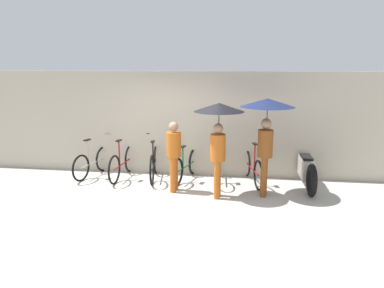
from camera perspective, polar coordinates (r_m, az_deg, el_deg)
ground_plane at (r=7.69m, az=-5.82°, el=-9.04°), size 30.00×30.00×0.00m
back_wall at (r=9.40m, az=-2.86°, el=3.12°), size 13.17×0.12×2.60m
parked_bicycle_0 at (r=9.71m, az=-14.88°, el=-2.69°), size 0.51×1.58×1.02m
parked_bicycle_1 at (r=9.40m, az=-10.52°, el=-2.86°), size 0.44×1.76×0.99m
parked_bicycle_2 at (r=9.20m, az=-5.82°, el=-2.99°), size 0.44×1.68×1.05m
parked_bicycle_3 at (r=9.07m, az=-0.91°, el=-3.31°), size 0.58×1.70×1.05m
parked_bicycle_4 at (r=9.05m, az=4.11°, el=-3.25°), size 0.44×1.73×1.10m
parked_bicycle_5 at (r=8.96m, az=9.12°, el=-3.55°), size 0.58×1.74×1.10m
pedestrian_leading at (r=8.14m, az=-2.79°, el=-1.16°), size 0.32×0.32×1.55m
pedestrian_center at (r=7.73m, az=4.07°, el=3.27°), size 1.05×1.05×1.98m
pedestrian_trailing at (r=7.95m, az=11.33°, el=4.04°), size 1.14×1.14×2.07m
motorcycle at (r=9.03m, az=16.92°, el=-3.66°), size 0.58×2.15×0.92m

